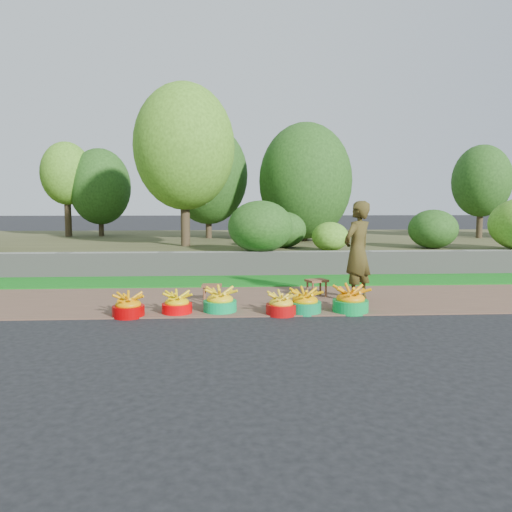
{
  "coord_description": "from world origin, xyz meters",
  "views": [
    {
      "loc": [
        -0.87,
        -7.02,
        1.64
      ],
      "look_at": [
        -0.38,
        1.3,
        0.75
      ],
      "focal_mm": 35.0,
      "sensor_mm": 36.0,
      "label": 1
    }
  ],
  "objects": [
    {
      "name": "basin_c",
      "position": [
        -0.98,
        0.36,
        0.17
      ],
      "size": [
        0.5,
        0.5,
        0.37
      ],
      "color": "#03984B",
      "rests_on": "ground"
    },
    {
      "name": "vendor_woman",
      "position": [
        1.28,
        1.06,
        0.85
      ],
      "size": [
        0.71,
        0.69,
        1.65
      ],
      "primitive_type": "imported",
      "rotation": [
        0.0,
        0.0,
        3.85
      ],
      "color": "black",
      "rests_on": "dirt_shoulder"
    },
    {
      "name": "ground_plane",
      "position": [
        0.0,
        0.0,
        0.0
      ],
      "size": [
        120.0,
        120.0,
        0.0
      ],
      "primitive_type": "plane",
      "color": "black",
      "rests_on": "ground"
    },
    {
      "name": "grass_verge",
      "position": [
        0.0,
        3.25,
        0.02
      ],
      "size": [
        80.0,
        1.5,
        0.04
      ],
      "primitive_type": "cube",
      "color": "#116D15",
      "rests_on": "ground"
    },
    {
      "name": "vegetation",
      "position": [
        -2.89,
        6.74,
        2.73
      ],
      "size": [
        34.82,
        8.14,
        4.73
      ],
      "color": "#382D1C",
      "rests_on": "earth_bank"
    },
    {
      "name": "stool_left",
      "position": [
        -1.12,
        1.11,
        0.25
      ],
      "size": [
        0.33,
        0.26,
        0.28
      ],
      "rotation": [
        0.0,
        0.0,
        -0.05
      ],
      "color": "brown",
      "rests_on": "dirt_shoulder"
    },
    {
      "name": "basin_a",
      "position": [
        -2.3,
        0.14,
        0.15
      ],
      "size": [
        0.46,
        0.46,
        0.34
      ],
      "color": "#A30002",
      "rests_on": "ground"
    },
    {
      "name": "basin_e",
      "position": [
        0.28,
        0.23,
        0.16
      ],
      "size": [
        0.48,
        0.48,
        0.36
      ],
      "color": "#098546",
      "rests_on": "ground"
    },
    {
      "name": "basin_f",
      "position": [
        0.97,
        0.23,
        0.18
      ],
      "size": [
        0.53,
        0.53,
        0.4
      ],
      "color": "#069139",
      "rests_on": "ground"
    },
    {
      "name": "basin_d",
      "position": [
        -0.08,
        0.14,
        0.15
      ],
      "size": [
        0.45,
        0.45,
        0.33
      ],
      "color": "#A50708",
      "rests_on": "ground"
    },
    {
      "name": "earth_bank",
      "position": [
        0.0,
        9.0,
        0.25
      ],
      "size": [
        80.0,
        10.0,
        0.5
      ],
      "primitive_type": "cube",
      "color": "#454626",
      "rests_on": "ground"
    },
    {
      "name": "retaining_wall",
      "position": [
        0.0,
        4.1,
        0.28
      ],
      "size": [
        80.0,
        0.35,
        0.55
      ],
      "primitive_type": "cube",
      "color": "gray",
      "rests_on": "ground"
    },
    {
      "name": "dirt_shoulder",
      "position": [
        0.0,
        1.25,
        0.01
      ],
      "size": [
        80.0,
        2.5,
        0.02
      ],
      "primitive_type": "cube",
      "color": "brown",
      "rests_on": "ground"
    },
    {
      "name": "basin_b",
      "position": [
        -1.61,
        0.29,
        0.15
      ],
      "size": [
        0.44,
        0.44,
        0.33
      ],
      "color": "#D90004",
      "rests_on": "ground"
    },
    {
      "name": "stool_right",
      "position": [
        0.68,
        1.42,
        0.26
      ],
      "size": [
        0.42,
        0.37,
        0.3
      ],
      "rotation": [
        0.0,
        0.0,
        0.37
      ],
      "color": "brown",
      "rests_on": "dirt_shoulder"
    }
  ]
}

